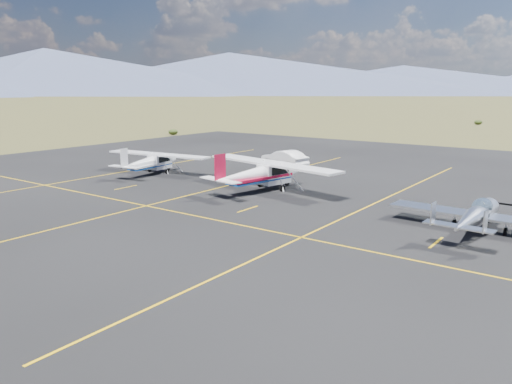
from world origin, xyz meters
TOP-DOWN VIEW (x-y plane):
  - ground at (0.00, 0.00)m, footprint 1600.00×1600.00m
  - apron at (0.00, 7.00)m, footprint 72.00×72.00m
  - aircraft_low_wing at (-0.29, -4.64)m, footprint 6.58×9.18m
  - aircraft_cessna at (1.60, 9.89)m, footprint 7.18×11.58m
  - aircraft_plain at (1.78, 21.11)m, footprint 5.94×9.83m
  - sedan at (11.38, 14.23)m, footprint 2.72×4.96m

SIDE VIEW (x-z plane):
  - ground at x=0.00m, z-range 0.00..0.00m
  - apron at x=0.00m, z-range -0.01..0.01m
  - sedan at x=11.38m, z-range 0.01..1.56m
  - aircraft_low_wing at x=-0.29m, z-range -0.04..1.96m
  - aircraft_plain at x=1.78m, z-range -0.14..2.34m
  - aircraft_cessna at x=1.60m, z-range -0.16..2.76m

